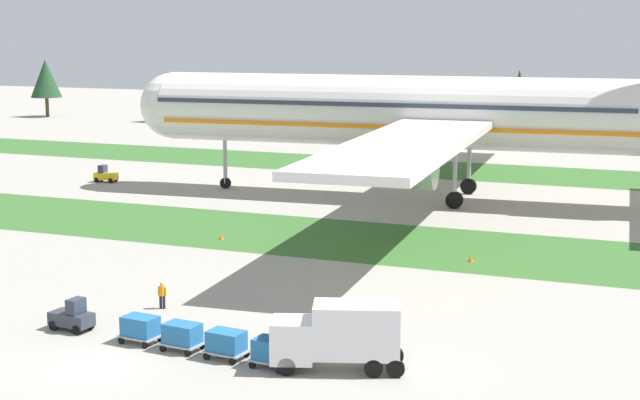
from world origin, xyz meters
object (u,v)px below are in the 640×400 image
(airliner, at_px, (439,112))
(taxiway_marker_0, at_px, (471,259))
(cargo_dolly_fourth, at_px, (273,350))
(baggage_tug, at_px, (72,317))
(taxiway_marker_1, at_px, (221,237))
(cargo_dolly_third, at_px, (226,342))
(ground_crew_marshaller, at_px, (162,294))
(cargo_dolly_lead, at_px, (140,327))
(catering_truck, at_px, (339,334))
(pushback_tractor, at_px, (105,175))
(cargo_dolly_second, at_px, (182,335))

(airliner, bearing_deg, taxiway_marker_0, -163.97)
(cargo_dolly_fourth, xyz_separation_m, taxiway_marker_0, (4.31, 26.89, -0.69))
(baggage_tug, height_order, taxiway_marker_1, baggage_tug)
(airliner, bearing_deg, cargo_dolly_third, 178.15)
(ground_crew_marshaller, distance_m, taxiway_marker_0, 24.95)
(cargo_dolly_lead, relative_size, catering_truck, 0.32)
(cargo_dolly_fourth, bearing_deg, taxiway_marker_0, -3.38)
(baggage_tug, bearing_deg, cargo_dolly_fourth, -90.00)
(cargo_dolly_lead, bearing_deg, cargo_dolly_third, -90.00)
(baggage_tug, bearing_deg, cargo_dolly_third, -90.00)
(airliner, bearing_deg, pushback_tractor, 90.00)
(baggage_tug, bearing_deg, cargo_dolly_second, -90.00)
(pushback_tractor, distance_m, taxiway_marker_0, 53.32)
(taxiway_marker_0, bearing_deg, cargo_dolly_fourth, -99.10)
(cargo_dolly_third, distance_m, pushback_tractor, 64.09)
(baggage_tug, bearing_deg, taxiway_marker_1, 13.41)
(taxiway_marker_0, xyz_separation_m, taxiway_marker_1, (-21.40, -0.05, -0.01))
(cargo_dolly_lead, xyz_separation_m, cargo_dolly_third, (5.77, -0.58, 0.00))
(baggage_tug, distance_m, cargo_dolly_fourth, 13.73)
(baggage_tug, distance_m, taxiway_marker_1, 25.71)
(cargo_dolly_second, relative_size, cargo_dolly_third, 1.00)
(airliner, relative_size, ground_crew_marshaller, 47.87)
(cargo_dolly_lead, height_order, cargo_dolly_third, same)
(catering_truck, bearing_deg, cargo_dolly_second, 73.50)
(cargo_dolly_third, bearing_deg, catering_truck, -78.33)
(baggage_tug, height_order, cargo_dolly_lead, baggage_tug)
(cargo_dolly_third, relative_size, taxiway_marker_0, 5.02)
(taxiway_marker_0, height_order, taxiway_marker_1, taxiway_marker_0)
(cargo_dolly_second, bearing_deg, airliner, 5.11)
(pushback_tractor, bearing_deg, catering_truck, 39.91)
(catering_truck, distance_m, pushback_tractor, 67.81)
(baggage_tug, relative_size, cargo_dolly_lead, 1.16)
(cargo_dolly_fourth, relative_size, taxiway_marker_0, 5.02)
(ground_crew_marshaller, bearing_deg, pushback_tractor, 118.03)
(cargo_dolly_second, bearing_deg, baggage_tug, 90.00)
(pushback_tractor, bearing_deg, cargo_dolly_fourth, 37.25)
(baggage_tug, height_order, cargo_dolly_third, baggage_tug)
(ground_crew_marshaller, bearing_deg, catering_truck, -33.54)
(taxiway_marker_0, bearing_deg, ground_crew_marshaller, -128.04)
(catering_truck, relative_size, taxiway_marker_0, 15.73)
(baggage_tug, relative_size, taxiway_marker_1, 5.97)
(taxiway_marker_1, bearing_deg, cargo_dolly_second, -66.68)
(baggage_tug, bearing_deg, pushback_tractor, 37.97)
(ground_crew_marshaller, bearing_deg, taxiway_marker_1, 97.17)
(baggage_tug, xyz_separation_m, cargo_dolly_third, (10.77, -1.08, 0.10))
(airliner, distance_m, cargo_dolly_third, 52.84)
(taxiway_marker_1, bearing_deg, ground_crew_marshaller, -72.89)
(airliner, distance_m, pushback_tractor, 39.77)
(cargo_dolly_third, xyz_separation_m, ground_crew_marshaller, (-8.18, 6.96, 0.03))
(airliner, relative_size, cargo_dolly_lead, 35.61)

